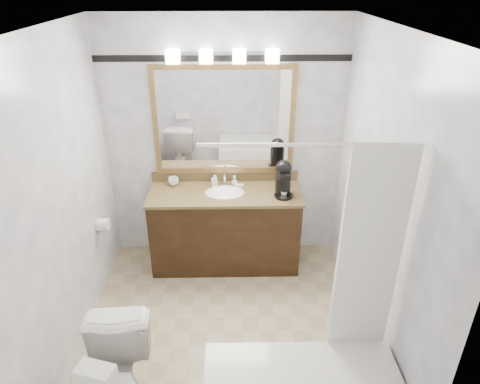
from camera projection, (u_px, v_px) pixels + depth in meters
The scene contains 12 objects.
room at pixel (222, 207), 3.18m from camera, with size 2.42×2.62×2.52m.
vanity at pixel (225, 227), 4.46m from camera, with size 1.53×0.58×0.97m.
mirror at pixel (224, 121), 4.21m from camera, with size 1.40×0.04×1.10m.
vanity_light_bar at pixel (223, 56), 3.87m from camera, with size 1.02×0.14×0.12m.
accent_stripe at pixel (223, 58), 3.94m from camera, with size 2.40×0.01×0.06m, color black.
tp_roll at pixel (103, 225), 4.01m from camera, with size 0.12×0.12×0.11m, color white.
tissue_box at pixel (96, 374), 2.37m from camera, with size 0.21×0.12×0.09m, color white.
coffee_maker at pixel (283, 177), 4.15m from camera, with size 0.18×0.23×0.35m.
cup_left at pixel (173, 181), 4.40m from camera, with size 0.11×0.11×0.08m, color white.
soap_bottle_a at pixel (214, 180), 4.38m from camera, with size 0.05×0.05×0.12m, color white.
soap_bottle_b at pixel (235, 182), 4.39m from camera, with size 0.06×0.06×0.08m, color white.
soap_bar at pixel (239, 186), 4.37m from camera, with size 0.08×0.05×0.03m, color beige.
Camera 1 is at (0.08, -2.78, 2.81)m, focal length 32.00 mm.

